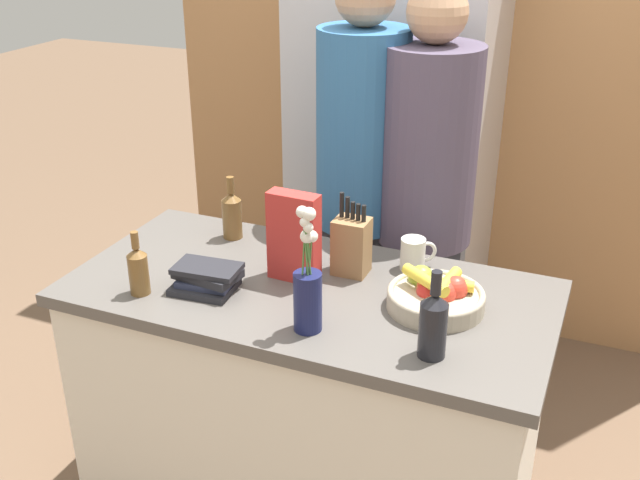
% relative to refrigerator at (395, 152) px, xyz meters
% --- Properties ---
extents(kitchen_island, '(1.46, 0.71, 0.89)m').
position_rel_refrigerator_xyz_m(kitchen_island, '(0.11, -1.19, -0.49)').
color(kitchen_island, silver).
rests_on(kitchen_island, ground_plane).
extents(back_wall_wood, '(2.66, 0.12, 2.60)m').
position_rel_refrigerator_xyz_m(back_wall_wood, '(0.11, 0.36, 0.36)').
color(back_wall_wood, '#AD7A4C').
rests_on(back_wall_wood, ground_plane).
extents(refrigerator, '(0.81, 0.63, 1.87)m').
position_rel_refrigerator_xyz_m(refrigerator, '(0.00, 0.00, 0.00)').
color(refrigerator, '#B7B7BC').
rests_on(refrigerator, ground_plane).
extents(fruit_bowl, '(0.28, 0.28, 0.11)m').
position_rel_refrigerator_xyz_m(fruit_bowl, '(0.49, -1.16, -0.01)').
color(fruit_bowl, tan).
rests_on(fruit_bowl, kitchen_island).
extents(knife_block, '(0.11, 0.09, 0.26)m').
position_rel_refrigerator_xyz_m(knife_block, '(0.19, -1.05, 0.04)').
color(knife_block, olive).
rests_on(knife_block, kitchen_island).
extents(flower_vase, '(0.08, 0.08, 0.36)m').
position_rel_refrigerator_xyz_m(flower_vase, '(0.20, -1.41, 0.07)').
color(flower_vase, '#191E4C').
rests_on(flower_vase, kitchen_island).
extents(cereal_box, '(0.16, 0.07, 0.28)m').
position_rel_refrigerator_xyz_m(cereal_box, '(0.04, -1.15, 0.09)').
color(cereal_box, red).
rests_on(cereal_box, kitchen_island).
extents(coffee_mug, '(0.11, 0.09, 0.10)m').
position_rel_refrigerator_xyz_m(coffee_mug, '(0.36, -0.95, -0.00)').
color(coffee_mug, silver).
rests_on(coffee_mug, kitchen_island).
extents(book_stack, '(0.21, 0.16, 0.08)m').
position_rel_refrigerator_xyz_m(book_stack, '(-0.17, -1.32, -0.01)').
color(book_stack, '#232328').
rests_on(book_stack, kitchen_island).
extents(bottle_oil, '(0.07, 0.07, 0.24)m').
position_rel_refrigerator_xyz_m(bottle_oil, '(0.54, -1.40, 0.04)').
color(bottle_oil, black).
rests_on(bottle_oil, kitchen_island).
extents(bottle_vinegar, '(0.07, 0.07, 0.22)m').
position_rel_refrigerator_xyz_m(bottle_vinegar, '(-0.28, -0.96, 0.04)').
color(bottle_vinegar, brown).
rests_on(bottle_vinegar, kitchen_island).
extents(bottle_wine, '(0.06, 0.06, 0.20)m').
position_rel_refrigerator_xyz_m(bottle_wine, '(-0.34, -1.41, 0.03)').
color(bottle_wine, brown).
rests_on(bottle_wine, kitchen_island).
extents(person_at_sink, '(0.33, 0.33, 1.77)m').
position_rel_refrigerator_xyz_m(person_at_sink, '(0.05, -0.59, 0.06)').
color(person_at_sink, '#383842').
rests_on(person_at_sink, ground_plane).
extents(person_in_blue, '(0.34, 0.34, 1.72)m').
position_rel_refrigerator_xyz_m(person_in_blue, '(0.30, -0.59, 0.03)').
color(person_in_blue, '#383842').
rests_on(person_in_blue, ground_plane).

